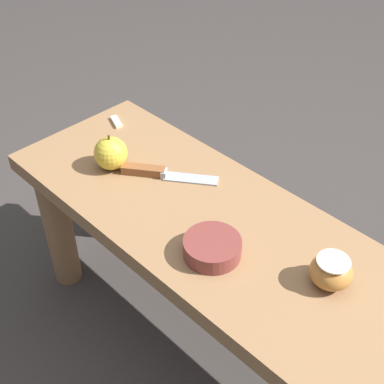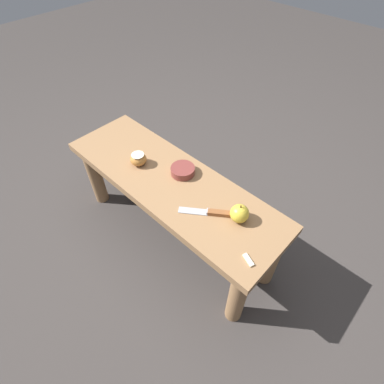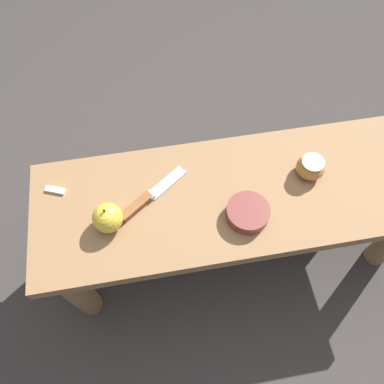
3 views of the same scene
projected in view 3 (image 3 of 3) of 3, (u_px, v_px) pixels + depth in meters
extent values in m
plane|color=#383330|center=(230.00, 246.00, 1.40)|extent=(8.00, 8.00, 0.00)
cube|color=olive|center=(243.00, 195.00, 1.04)|extent=(1.15, 0.37, 0.04)
cylinder|color=olive|center=(77.00, 291.00, 1.12)|extent=(0.08, 0.08, 0.39)
cylinder|color=olive|center=(75.00, 216.00, 1.24)|extent=(0.08, 0.08, 0.39)
cylinder|color=olive|center=(369.00, 171.00, 1.33)|extent=(0.08, 0.08, 0.39)
cube|color=#9EA0A5|center=(167.00, 183.00, 1.03)|extent=(0.12, 0.10, 0.00)
cube|color=#9EA0A5|center=(150.00, 196.00, 1.00)|extent=(0.02, 0.03, 0.02)
cube|color=brown|center=(136.00, 207.00, 0.99)|extent=(0.10, 0.08, 0.02)
sphere|color=gold|center=(108.00, 218.00, 0.94)|extent=(0.08, 0.08, 0.08)
cylinder|color=#4C3319|center=(104.00, 211.00, 0.90)|extent=(0.01, 0.01, 0.01)
ellipsoid|color=#B27233|center=(310.00, 167.00, 1.02)|extent=(0.08, 0.08, 0.06)
cylinder|color=beige|center=(313.00, 162.00, 1.00)|extent=(0.06, 0.06, 0.00)
cube|color=beige|center=(55.00, 190.00, 1.02)|extent=(0.06, 0.04, 0.01)
cylinder|color=brown|center=(248.00, 213.00, 0.97)|extent=(0.11, 0.11, 0.04)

